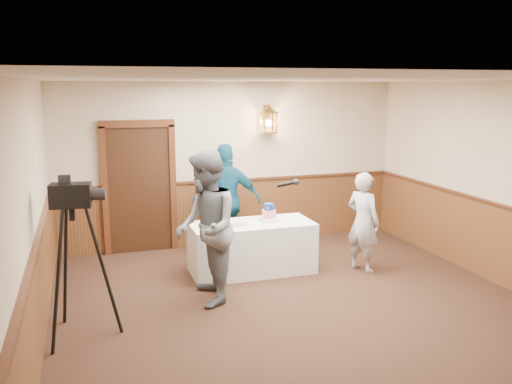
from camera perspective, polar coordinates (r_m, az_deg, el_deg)
ground at (r=6.57m, az=5.95°, el=-13.47°), size 7.00×7.00×0.00m
room_shell at (r=6.49m, az=4.17°, el=0.36°), size 6.02×7.02×2.81m
display_table at (r=8.06m, az=-0.44°, el=-5.85°), size 1.80×0.80×0.75m
tiered_cake at (r=8.04m, az=1.37°, el=-2.35°), size 0.30×0.30×0.27m
sheet_cake_yellow at (r=7.80m, az=-2.35°, el=-3.34°), size 0.36×0.31×0.06m
sheet_cake_green at (r=7.81m, az=-4.96°, el=-3.34°), size 0.34×0.31×0.07m
interviewer at (r=6.82m, az=-5.29°, el=-3.80°), size 1.56×1.02×1.96m
baker at (r=8.16m, az=11.20°, el=-3.12°), size 0.56×0.65×1.50m
assistant_p at (r=8.64m, az=-3.11°, el=-0.97°), size 1.15×0.67×1.84m
tv_camera_rig at (r=6.24m, az=-18.44°, el=-7.74°), size 0.68×0.63×1.72m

